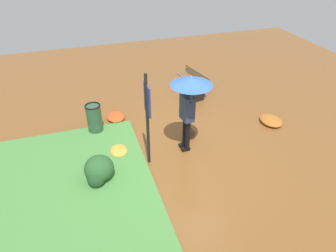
{
  "coord_description": "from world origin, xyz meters",
  "views": [
    {
      "loc": [
        5.62,
        -2.16,
        4.8
      ],
      "look_at": [
        -0.11,
        -0.31,
        0.85
      ],
      "focal_mm": 32.9,
      "sensor_mm": 36.0,
      "label": 1
    }
  ],
  "objects_px": {
    "info_sign_post": "(147,110)",
    "park_bench": "(193,81)",
    "person_with_umbrella": "(189,95)",
    "handbag": "(190,133)",
    "trash_bin": "(94,118)"
  },
  "relations": [
    {
      "from": "info_sign_post",
      "to": "park_bench",
      "type": "distance_m",
      "value": 4.04
    },
    {
      "from": "person_with_umbrella",
      "to": "park_bench",
      "type": "bearing_deg",
      "value": 155.7
    },
    {
      "from": "person_with_umbrella",
      "to": "info_sign_post",
      "type": "xyz_separation_m",
      "value": [
        0.16,
        -1.03,
        -0.11
      ]
    },
    {
      "from": "handbag",
      "to": "park_bench",
      "type": "xyz_separation_m",
      "value": [
        -2.42,
        1.06,
        0.28
      ]
    },
    {
      "from": "info_sign_post",
      "to": "handbag",
      "type": "height_order",
      "value": "info_sign_post"
    },
    {
      "from": "person_with_umbrella",
      "to": "trash_bin",
      "type": "height_order",
      "value": "person_with_umbrella"
    },
    {
      "from": "person_with_umbrella",
      "to": "info_sign_post",
      "type": "relative_size",
      "value": 0.89
    },
    {
      "from": "info_sign_post",
      "to": "park_bench",
      "type": "bearing_deg",
      "value": 142.75
    },
    {
      "from": "person_with_umbrella",
      "to": "trash_bin",
      "type": "bearing_deg",
      "value": -126.27
    },
    {
      "from": "info_sign_post",
      "to": "handbag",
      "type": "xyz_separation_m",
      "value": [
        -0.68,
        1.3,
        -1.32
      ]
    },
    {
      "from": "handbag",
      "to": "park_bench",
      "type": "height_order",
      "value": "park_bench"
    },
    {
      "from": "person_with_umbrella",
      "to": "handbag",
      "type": "bearing_deg",
      "value": 152.84
    },
    {
      "from": "info_sign_post",
      "to": "park_bench",
      "type": "xyz_separation_m",
      "value": [
        -3.1,
        2.36,
        -1.04
      ]
    },
    {
      "from": "handbag",
      "to": "park_bench",
      "type": "bearing_deg",
      "value": 156.33
    },
    {
      "from": "info_sign_post",
      "to": "park_bench",
      "type": "height_order",
      "value": "info_sign_post"
    }
  ]
}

